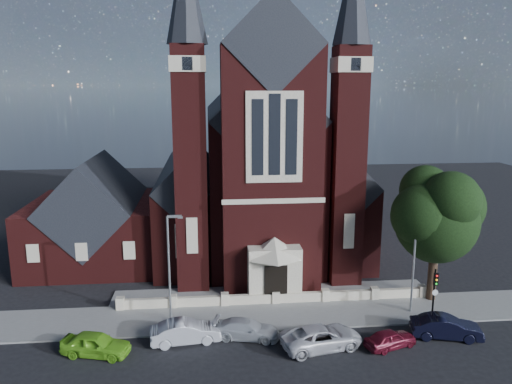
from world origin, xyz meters
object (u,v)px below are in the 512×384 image
at_px(street_lamp_right, 415,255).
at_px(car_silver_a, 185,332).
at_px(car_silver_b, 247,329).
at_px(car_dark_red, 390,339).
at_px(parish_hall, 96,221).
at_px(street_tree, 440,217).
at_px(church, 256,168).
at_px(car_lime_van, 96,344).
at_px(car_navy, 446,327).
at_px(traffic_signal, 435,288).
at_px(street_lamp_left, 170,263).
at_px(car_white_suv, 322,337).

height_order(street_lamp_right, car_silver_a, street_lamp_right).
relative_size(car_silver_b, car_dark_red, 1.26).
relative_size(parish_hall, street_tree, 1.14).
height_order(church, parish_hall, church).
distance_m(car_lime_van, car_silver_b, 9.83).
height_order(car_silver_b, car_dark_red, car_silver_b).
relative_size(street_tree, car_navy, 2.28).
relative_size(street_lamp_right, traffic_signal, 2.02).
relative_size(church, street_lamp_left, 4.31).
height_order(parish_hall, car_silver_b, parish_hall).
bearing_deg(traffic_signal, car_dark_red, -143.28).
bearing_deg(car_silver_a, traffic_signal, -93.62).
xyz_separation_m(parish_hall, car_silver_b, (13.29, -16.71, -3.36)).
distance_m(car_silver_b, car_dark_red, 9.55).
xyz_separation_m(street_tree, car_navy, (-1.77, -5.70, -6.19)).
bearing_deg(car_silver_b, car_dark_red, -89.33).
distance_m(church, car_lime_van, 27.11).
relative_size(street_tree, traffic_signal, 2.67).
bearing_deg(traffic_signal, parish_hall, 150.02).
relative_size(car_silver_b, car_navy, 0.96).
distance_m(traffic_signal, car_navy, 3.03).
bearing_deg(car_silver_a, parish_hall, 20.58).
height_order(street_lamp_right, car_white_suv, street_lamp_right).
relative_size(car_silver_a, car_white_suv, 0.86).
bearing_deg(street_tree, church, 126.17).
relative_size(street_tree, car_lime_van, 2.43).
bearing_deg(car_white_suv, car_silver_a, 67.94).
relative_size(street_tree, car_silver_b, 2.37).
bearing_deg(street_lamp_left, car_dark_red, -18.53).
xyz_separation_m(street_tree, street_lamp_left, (-20.51, -1.71, -2.36)).
distance_m(parish_hall, street_tree, 31.27).
bearing_deg(car_white_suv, parish_hall, 32.33).
relative_size(parish_hall, street_lamp_right, 1.51).
bearing_deg(street_tree, car_lime_van, -167.25).
bearing_deg(car_dark_red, street_lamp_right, -54.99).
height_order(car_lime_van, car_silver_b, car_lime_van).
bearing_deg(street_lamp_right, traffic_signal, -59.99).
bearing_deg(car_white_suv, street_lamp_left, 53.81).
relative_size(parish_hall, car_silver_b, 2.70).
height_order(street_lamp_left, car_lime_van, street_lamp_left).
relative_size(street_tree, car_silver_a, 2.29).
bearing_deg(street_lamp_right, street_lamp_left, 180.00).
distance_m(car_silver_b, car_navy, 13.60).
bearing_deg(car_white_suv, church, -6.97).
relative_size(street_tree, street_lamp_left, 1.32).
bearing_deg(street_lamp_left, street_lamp_right, 0.00).
height_order(traffic_signal, car_white_suv, traffic_signal).
xyz_separation_m(street_tree, car_dark_red, (-6.00, -6.57, -6.35)).
height_order(parish_hall, street_tree, street_tree).
bearing_deg(car_lime_van, street_tree, -62.73).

